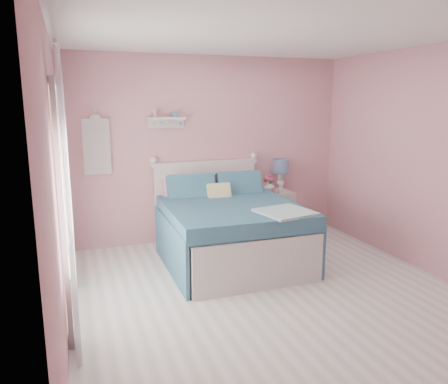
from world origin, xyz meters
TOP-DOWN VIEW (x-y plane):
  - floor at (0.00, 0.00)m, footprint 4.50×4.50m
  - room_shell at (0.00, 0.00)m, footprint 4.50×4.50m
  - bed at (-0.07, 1.25)m, footprint 1.59×1.99m
  - nightstand at (0.94, 2.00)m, footprint 0.46×0.46m
  - table_lamp at (1.06, 2.08)m, footprint 0.23×0.23m
  - vase at (0.84, 2.00)m, footprint 0.19×0.19m
  - teacup at (0.88, 1.88)m, footprint 0.12×0.12m
  - roses at (0.83, 2.00)m, footprint 0.14×0.11m
  - wall_shelf at (-0.63, 2.19)m, footprint 0.50×0.15m
  - hanging_dress at (-1.55, 2.18)m, footprint 0.34×0.03m
  - french_door at (-1.97, 0.40)m, footprint 0.04×1.32m
  - curtain_near at (-1.92, -0.34)m, footprint 0.04×0.40m
  - curtain_far at (-1.92, 1.14)m, footprint 0.04×0.40m

SIDE VIEW (x-z plane):
  - floor at x=0.00m, z-range 0.00..0.00m
  - nightstand at x=0.94m, z-range 0.00..0.67m
  - bed at x=-0.07m, z-range -0.18..0.97m
  - teacup at x=0.88m, z-range 0.67..0.76m
  - vase at x=0.84m, z-range 0.67..0.84m
  - roses at x=0.83m, z-range 0.82..0.94m
  - table_lamp at x=1.06m, z-range 0.76..1.23m
  - french_door at x=-1.97m, z-range -0.01..2.15m
  - curtain_near at x=-1.92m, z-range 0.02..2.34m
  - curtain_far at x=-1.92m, z-range 0.02..2.34m
  - hanging_dress at x=-1.55m, z-range 1.04..1.76m
  - room_shell at x=0.00m, z-range -0.67..3.83m
  - wall_shelf at x=-0.63m, z-range 1.61..1.86m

